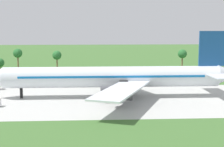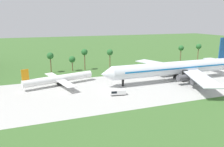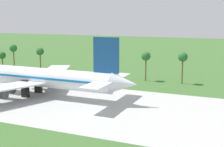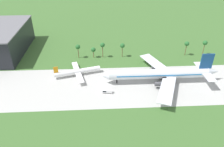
% 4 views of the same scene
% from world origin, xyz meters
% --- Properties ---
extents(jet_airliner, '(75.73, 60.19, 19.54)m').
position_xyz_m(jet_airliner, '(36.37, 2.90, 6.04)').
color(jet_airliner, silver).
rests_on(jet_airliner, ground_plane).
extents(palm_tree_row, '(102.30, 3.60, 12.26)m').
position_xyz_m(palm_tree_row, '(22.31, 39.21, 9.12)').
color(palm_tree_row, brown).
rests_on(palm_tree_row, ground_plane).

